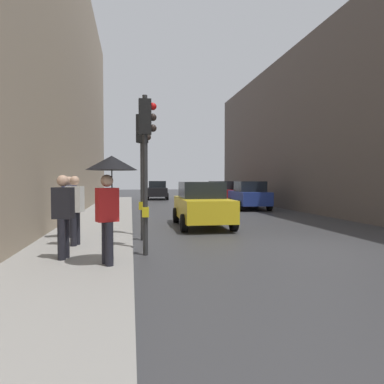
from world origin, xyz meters
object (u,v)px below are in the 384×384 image
Objects in this scene: car_dark_suv at (157,190)px; pedestrian_with_black_backpack at (73,206)px; car_blue_van at (249,195)px; pedestrian_with_umbrella at (110,179)px; pedestrian_with_grey_backpack at (68,203)px; traffic_light_near_left at (146,145)px; traffic_light_near_right at (143,152)px; car_yellow_taxi at (202,204)px; car_red_sedan at (221,192)px; pedestrian_in_dark_coat at (63,213)px.

pedestrian_with_black_backpack reaches higher than car_dark_suv.
pedestrian_with_umbrella reaches higher than car_blue_van.
pedestrian_with_umbrella reaches higher than pedestrian_with_grey_backpack.
car_dark_suv is at bearing 85.00° from traffic_light_near_left.
traffic_light_near_right reaches higher than car_dark_suv.
traffic_light_near_right is at bearing 0.30° from pedestrian_with_grey_backpack.
traffic_light_near_right reaches higher than car_yellow_taxi.
traffic_light_near_left is 0.90× the size of car_dark_suv.
pedestrian_with_black_backpack is at bearing -74.30° from pedestrian_with_grey_backpack.
car_yellow_taxi is 5.36m from pedestrian_with_grey_backpack.
car_yellow_taxi is at bearing -108.51° from car_red_sedan.
car_dark_suv is at bearing 80.52° from pedestrian_with_black_backpack.
car_yellow_taxi is (-4.59, -7.32, 0.00)m from car_blue_van.
traffic_light_near_right is 0.90× the size of car_red_sedan.
car_yellow_taxi is at bearing 53.28° from pedestrian_in_dark_coat.
car_dark_suv and car_yellow_taxi have the same top height.
car_red_sedan is at bearing 69.20° from traffic_light_near_left.
pedestrian_with_grey_backpack is at bearing 105.70° from pedestrian_with_black_backpack.
car_dark_suv is (2.13, 22.31, -1.80)m from traffic_light_near_right.
car_yellow_taxi is 6.98m from pedestrian_in_dark_coat.
car_blue_van is 1.02× the size of car_yellow_taxi.
pedestrian_with_umbrella is 1.21× the size of pedestrian_in_dark_coat.
car_dark_suv and car_blue_van have the same top height.
pedestrian_with_grey_backpack is (-2.18, -0.01, -1.52)m from traffic_light_near_right.
traffic_light_near_right reaches higher than traffic_light_near_left.
traffic_light_near_left is 2.18× the size of pedestrian_with_black_backpack.
pedestrian_with_umbrella is at bearing -116.83° from car_yellow_taxi.
traffic_light_near_left is 3.34m from pedestrian_with_grey_backpack.
traffic_light_near_left is 14.12m from car_blue_van.
car_dark_suv is 23.95m from pedestrian_with_black_backpack.
car_blue_van is 15.60m from pedestrian_in_dark_coat.
traffic_light_near_left is at bearing -116.46° from car_yellow_taxi.
traffic_light_near_right reaches higher than pedestrian_in_dark_coat.
pedestrian_with_grey_backpack is (-4.58, -2.77, 0.29)m from car_yellow_taxi.
pedestrian_with_umbrella is 2.51m from pedestrian_with_black_backpack.
traffic_light_near_left reaches higher than pedestrian_in_dark_coat.
pedestrian_with_grey_backpack is (-1.42, 3.47, -0.68)m from pedestrian_with_umbrella.
pedestrian_with_umbrella is at bearing -111.38° from car_red_sedan.
traffic_light_near_left is 1.81m from pedestrian_with_umbrella.
traffic_light_near_right is 16.80m from car_red_sedan.
car_yellow_taxi is 1.98× the size of pedestrian_with_umbrella.
pedestrian_with_grey_backpack is (-2.18, 2.05, -1.50)m from traffic_light_near_left.
traffic_light_near_right is 2.65m from pedestrian_with_grey_backpack.
pedestrian_with_grey_backpack is at bearing 136.80° from traffic_light_near_left.
car_yellow_taxi is at bearing 63.54° from traffic_light_near_left.
car_yellow_taxi is at bearing 63.17° from pedestrian_with_umbrella.
pedestrian_with_black_backpack is 1.35m from pedestrian_with_grey_backpack.
car_yellow_taxi is at bearing 44.04° from pedestrian_with_black_backpack.
car_dark_suv is 0.99× the size of car_blue_van.
traffic_light_near_left is at bearing -22.34° from pedestrian_with_black_backpack.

